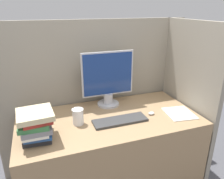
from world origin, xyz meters
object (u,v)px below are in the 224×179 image
(mouse, at_px, (151,113))
(coffee_cup, at_px, (78,117))
(keyboard, at_px, (120,120))
(book_stack, at_px, (36,125))
(monitor, at_px, (108,81))

(mouse, relative_size, coffee_cup, 0.44)
(keyboard, xyz_separation_m, book_stack, (-0.65, -0.03, 0.10))
(mouse, distance_m, book_stack, 0.96)
(coffee_cup, bearing_deg, keyboard, -13.29)
(mouse, xyz_separation_m, coffee_cup, (-0.64, 0.06, 0.05))
(monitor, relative_size, coffee_cup, 3.93)
(coffee_cup, bearing_deg, book_stack, -160.79)
(mouse, relative_size, book_stack, 0.21)
(keyboard, bearing_deg, book_stack, -177.20)
(book_stack, bearing_deg, coffee_cup, 19.21)
(keyboard, relative_size, book_stack, 1.65)
(coffee_cup, height_order, book_stack, book_stack)
(mouse, bearing_deg, book_stack, -176.83)
(mouse, distance_m, coffee_cup, 0.64)
(mouse, bearing_deg, coffee_cup, 174.83)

